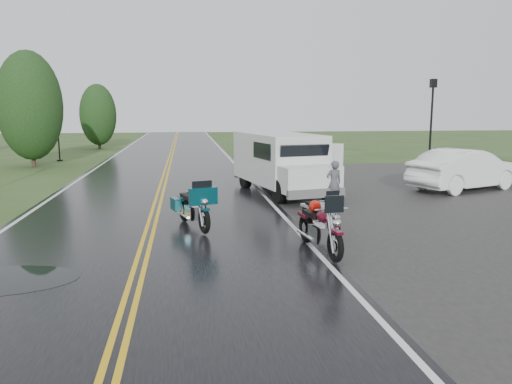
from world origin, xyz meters
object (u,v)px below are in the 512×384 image
motorcycle_teal (204,210)px  person_at_van (334,184)px  motorcycle_red (336,233)px  sedan_white (465,170)px  lamp_post_far_right (431,123)px  van_white (280,170)px  motorcycle_silver (334,217)px  lamp_post_far_left (58,132)px

motorcycle_teal → person_at_van: (4.37, 3.31, 0.07)m
motorcycle_red → person_at_van: (1.80, 6.07, 0.07)m
sedan_white → lamp_post_far_right: bearing=-38.6°
van_white → sedan_white: size_ratio=1.20×
motorcycle_teal → motorcycle_silver: (3.12, -0.82, -0.11)m
motorcycle_teal → lamp_post_far_right: size_ratio=0.47×
lamp_post_far_right → sedan_white: bearing=-107.4°
person_at_van → motorcycle_silver: bearing=62.8°
van_white → sedan_white: van_white is taller
lamp_post_far_left → motorcycle_silver: bearing=-61.5°
sedan_white → van_white: bearing=82.0°
motorcycle_red → van_white: 6.72m
van_white → person_at_van: size_ratio=3.97×
motorcycle_red → motorcycle_teal: motorcycle_red is taller
motorcycle_red → motorcycle_silver: (0.55, 1.94, -0.11)m
sedan_white → motorcycle_silver: bearing=110.7°
motorcycle_silver → lamp_post_far_left: 23.64m
lamp_post_far_right → motorcycle_silver: bearing=-124.5°
person_at_van → motorcycle_teal: bearing=26.7°
lamp_post_far_right → person_at_van: bearing=-130.2°
person_at_van → lamp_post_far_right: size_ratio=0.31×
motorcycle_silver → lamp_post_far_right: lamp_post_far_right is taller
motorcycle_teal → van_white: van_white is taller
van_white → motorcycle_silver: bearing=-96.6°
motorcycle_teal → sedan_white: size_ratio=0.47×
motorcycle_teal → person_at_van: bearing=19.6°
motorcycle_silver → person_at_van: size_ratio=1.30×
lamp_post_far_left → lamp_post_far_right: (20.93, -6.66, 0.62)m
person_at_van → lamp_post_far_left: lamp_post_far_left is taller
motorcycle_red → lamp_post_far_left: lamp_post_far_left is taller
motorcycle_red → van_white: bearing=82.0°
motorcycle_teal → person_at_van: size_ratio=1.54×
sedan_white → motorcycle_teal: bearing=97.6°
motorcycle_silver → lamp_post_far_left: (-11.26, 20.75, 1.23)m
motorcycle_teal → sedan_white: sedan_white is taller
motorcycle_silver → sedan_white: sedan_white is taller
van_white → person_at_van: (1.68, -0.63, -0.41)m
motorcycle_red → motorcycle_teal: size_ratio=1.00×
motorcycle_red → person_at_van: 6.33m
motorcycle_silver → lamp_post_far_left: bearing=105.8°
van_white → lamp_post_far_right: (10.11, 9.33, 1.26)m
motorcycle_red → van_white: (0.12, 6.70, 0.48)m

